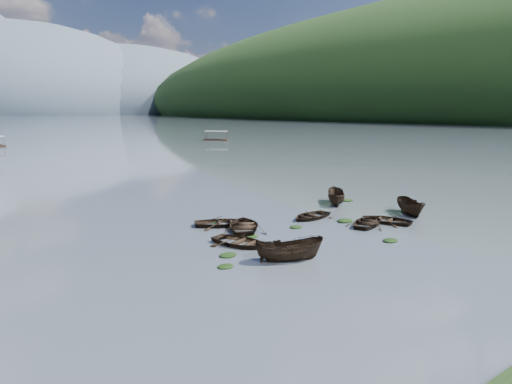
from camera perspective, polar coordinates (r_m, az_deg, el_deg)
ground_plane at (r=28.85m, az=14.51°, el=-7.35°), size 2400.00×2400.00×0.00m
right_hill_far at (r=536.88m, az=27.41°, el=8.27°), size 520.00×1200.00×190.00m
haze_mtn_c at (r=931.21m, az=-27.03°, el=8.69°), size 520.00×520.00×260.00m
haze_mtn_d at (r=978.65m, az=-16.49°, el=9.41°), size 520.00×520.00×220.00m
rowboat_0 at (r=29.42m, az=-1.96°, el=-6.67°), size 4.05×4.78×0.84m
rowboat_1 at (r=33.25m, az=-1.48°, el=-4.66°), size 5.21×5.57×0.94m
rowboat_2 at (r=26.61m, az=4.22°, el=-8.56°), size 4.27×3.10×1.55m
rowboat_3 at (r=36.60m, az=15.92°, el=-3.67°), size 3.89×4.58×0.80m
rowboat_4 at (r=35.47m, az=13.88°, el=-4.01°), size 4.76×4.15×0.82m
rowboat_5 at (r=39.85m, az=18.74°, el=-2.69°), size 3.51×4.28×1.58m
rowboat_6 at (r=34.30m, az=-4.24°, el=-4.22°), size 5.03×4.56×0.86m
rowboat_7 at (r=36.70m, az=6.84°, el=-3.30°), size 4.22×3.29×0.80m
rowboat_8 at (r=42.62m, az=9.92°, el=-1.47°), size 3.78×3.97×1.54m
weed_clump_0 at (r=25.55m, az=-3.82°, el=-9.37°), size 0.95×0.78×0.21m
weed_clump_1 at (r=31.25m, az=-0.46°, el=-5.64°), size 0.89×0.72×0.20m
weed_clump_2 at (r=31.52m, az=16.45°, el=-5.94°), size 1.10×0.88×0.24m
weed_clump_3 at (r=33.77m, az=5.02°, el=-4.47°), size 0.98×0.83×0.22m
weed_clump_4 at (r=36.07m, az=11.07°, el=-3.66°), size 1.33×1.05×0.28m
weed_clump_5 at (r=27.39m, az=-3.52°, el=-7.99°), size 1.11×0.90×0.23m
weed_clump_6 at (r=35.33m, az=-5.09°, el=-3.80°), size 0.88×0.74×0.18m
weed_clump_7 at (r=44.16m, az=11.35°, el=-1.10°), size 1.16×0.93×0.25m
pontoon_right at (r=128.47m, az=-4.99°, el=6.45°), size 6.56×6.41×2.48m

